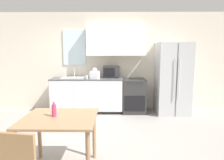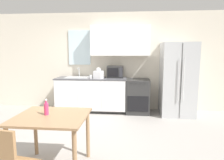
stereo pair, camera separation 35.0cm
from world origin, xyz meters
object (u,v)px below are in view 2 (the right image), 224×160
at_px(microwave, 115,72).
at_px(drink_bottle, 46,108).
at_px(dining_table, 51,124).
at_px(refrigerator, 177,79).
at_px(oven_range, 138,96).
at_px(coffee_mug, 91,77).

xyz_separation_m(microwave, drink_bottle, (-0.72, -2.85, -0.22)).
distance_m(microwave, dining_table, 2.98).
bearing_deg(drink_bottle, refrigerator, 48.56).
bearing_deg(refrigerator, oven_range, 176.02).
bearing_deg(refrigerator, coffee_mug, -178.65).
distance_m(refrigerator, dining_table, 3.52).
height_order(microwave, coffee_mug, microwave).
height_order(oven_range, coffee_mug, coffee_mug).
xyz_separation_m(dining_table, drink_bottle, (-0.08, 0.03, 0.21)).
xyz_separation_m(coffee_mug, drink_bottle, (-0.10, -2.60, -0.11)).
bearing_deg(microwave, refrigerator, -6.94).
bearing_deg(drink_bottle, oven_range, 63.84).
bearing_deg(refrigerator, drink_bottle, -131.44).
height_order(oven_range, refrigerator, refrigerator).
height_order(microwave, drink_bottle, microwave).
height_order(microwave, dining_table, microwave).
height_order(oven_range, dining_table, oven_range).
bearing_deg(dining_table, refrigerator, 49.78).
bearing_deg(coffee_mug, refrigerator, 1.35).
bearing_deg(coffee_mug, oven_range, 5.68).
height_order(coffee_mug, dining_table, coffee_mug).
xyz_separation_m(oven_range, drink_bottle, (-1.34, -2.73, 0.42)).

